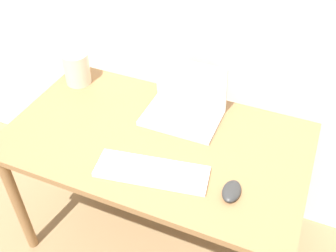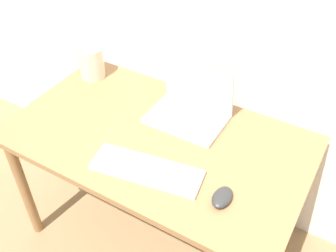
{
  "view_description": "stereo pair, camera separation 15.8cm",
  "coord_description": "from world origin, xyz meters",
  "px_view_note": "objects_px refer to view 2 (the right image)",
  "views": [
    {
      "loc": [
        0.53,
        -0.74,
        1.84
      ],
      "look_at": [
        0.06,
        0.36,
        0.81
      ],
      "focal_mm": 42.0,
      "sensor_mm": 36.0,
      "label": 1
    },
    {
      "loc": [
        0.67,
        -0.67,
        1.84
      ],
      "look_at": [
        0.06,
        0.36,
        0.81
      ],
      "focal_mm": 42.0,
      "sensor_mm": 36.0,
      "label": 2
    }
  ],
  "objects_px": {
    "laptop": "(190,107)",
    "vase": "(91,57)",
    "keyboard": "(147,170)",
    "mouse": "(222,197)"
  },
  "relations": [
    {
      "from": "laptop",
      "to": "vase",
      "type": "height_order",
      "value": "laptop"
    },
    {
      "from": "keyboard",
      "to": "mouse",
      "type": "height_order",
      "value": "mouse"
    },
    {
      "from": "laptop",
      "to": "keyboard",
      "type": "xyz_separation_m",
      "value": [
        0.01,
        -0.38,
        -0.05
      ]
    },
    {
      "from": "mouse",
      "to": "vase",
      "type": "relative_size",
      "value": 0.47
    },
    {
      "from": "laptop",
      "to": "mouse",
      "type": "bearing_deg",
      "value": -48.29
    },
    {
      "from": "laptop",
      "to": "vase",
      "type": "xyz_separation_m",
      "value": [
        -0.59,
        0.04,
        0.06
      ]
    },
    {
      "from": "mouse",
      "to": "vase",
      "type": "height_order",
      "value": "vase"
    },
    {
      "from": "laptop",
      "to": "mouse",
      "type": "xyz_separation_m",
      "value": [
        0.32,
        -0.36,
        -0.04
      ]
    },
    {
      "from": "mouse",
      "to": "vase",
      "type": "distance_m",
      "value": 1.0
    },
    {
      "from": "vase",
      "to": "laptop",
      "type": "bearing_deg",
      "value": -3.7
    }
  ]
}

